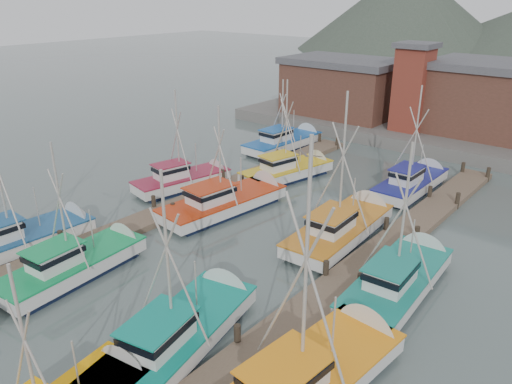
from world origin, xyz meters
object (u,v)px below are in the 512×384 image
Objects in this scene: boat_12 at (291,170)px; lookout_tower at (412,87)px; boat_8 at (230,201)px; boat_4 at (81,262)px.

lookout_tower is at bearing 92.26° from boat_12.
boat_12 is (-0.48, 8.01, 0.00)m from boat_8.
lookout_tower reaches higher than boat_12.
boat_4 is at bearing -94.22° from lookout_tower.
lookout_tower is 0.96× the size of boat_4.
boat_12 is (-2.69, -16.35, -4.87)m from lookout_tower.
boat_12 reaches higher than boat_4.
boat_12 reaches higher than boat_8.
lookout_tower is 0.95× the size of boat_12.
boat_8 is 1.14× the size of boat_12.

